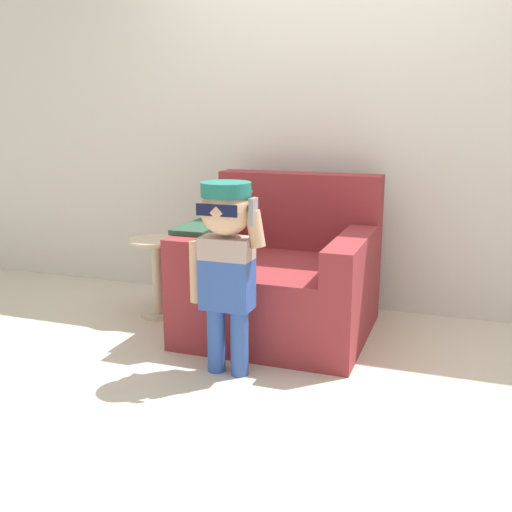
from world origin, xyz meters
name	(u,v)px	position (x,y,z in m)	size (l,w,h in m)	color
ground_plane	(297,341)	(0.00, 0.00, 0.00)	(10.00, 10.00, 0.00)	beige
wall_back	(332,115)	(0.00, 0.78, 1.30)	(10.00, 0.05, 2.60)	silver
armchair	(282,279)	(-0.14, 0.15, 0.33)	(1.07, 1.00, 0.94)	maroon
person_child	(226,249)	(-0.22, -0.55, 0.66)	(0.41, 0.30, 0.99)	#3356AD
side_table	(157,270)	(-0.99, 0.12, 0.31)	(0.36, 0.36, 0.52)	beige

